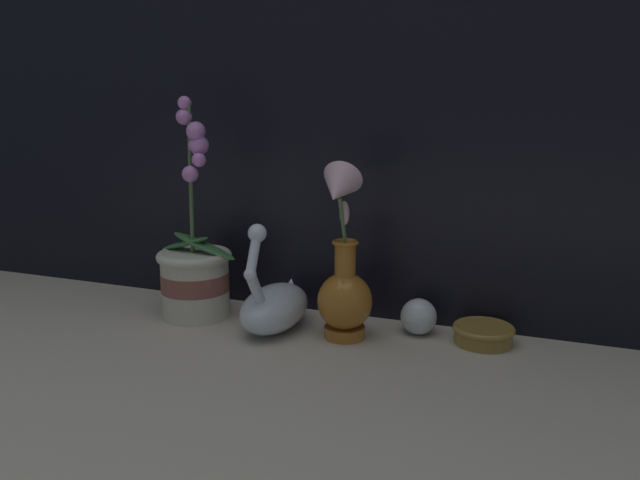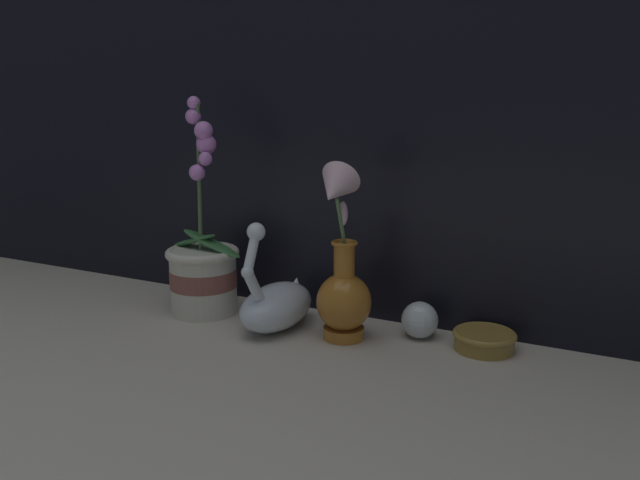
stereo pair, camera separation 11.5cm
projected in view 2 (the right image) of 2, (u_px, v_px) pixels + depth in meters
ground_plane at (291, 359)px, 1.08m from camera, size 2.80×2.80×0.00m
window_backdrop at (357, 12)px, 1.18m from camera, size 2.80×0.03×1.20m
orchid_potted_plant at (203, 268)px, 1.30m from camera, size 0.18×0.15×0.44m
swan_figurine at (277, 303)px, 1.21m from camera, size 0.11×0.22×0.22m
blue_vase at (342, 281)px, 1.14m from camera, size 0.10×0.14×0.33m
glass_sphere at (420, 320)px, 1.17m from camera, size 0.07×0.07×0.07m
amber_dish at (484, 339)px, 1.11m from camera, size 0.11×0.11×0.03m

